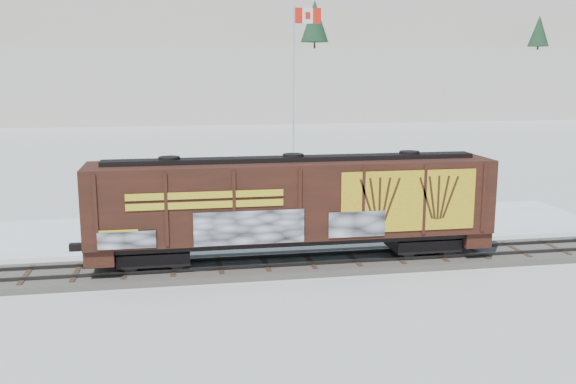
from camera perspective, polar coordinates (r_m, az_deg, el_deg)
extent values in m
plane|color=white|center=(28.53, -2.05, -6.82)|extent=(500.00, 500.00, 0.00)
cube|color=#59544C|center=(28.48, -2.05, -6.55)|extent=(50.00, 3.40, 0.28)
cube|color=#33302D|center=(27.74, -1.84, -6.57)|extent=(50.00, 0.10, 0.15)
cube|color=#33302D|center=(29.10, -2.26, -5.73)|extent=(50.00, 0.10, 0.15)
cube|color=white|center=(35.69, -3.75, -3.20)|extent=(40.00, 8.00, 0.03)
cube|color=white|center=(122.01, -8.46, 9.45)|extent=(360.00, 40.00, 12.00)
cube|color=white|center=(152.01, -8.89, 11.94)|extent=(360.00, 40.00, 24.00)
cube|color=white|center=(187.17, -9.21, 13.38)|extent=(360.00, 50.00, 35.00)
cone|color=#17311D|center=(120.05, 2.39, 14.94)|extent=(5.04, 5.04, 7.38)
cone|color=#17311D|center=(143.58, 21.41, 13.19)|extent=(4.20, 4.20, 6.15)
cube|color=black|center=(28.04, -11.81, -5.49)|extent=(3.00, 2.00, 0.90)
cube|color=black|center=(30.13, 11.84, -4.35)|extent=(3.00, 2.00, 0.90)
cylinder|color=black|center=(27.34, -13.86, -6.00)|extent=(0.90, 0.12, 0.90)
cube|color=black|center=(28.33, 0.46, -3.98)|extent=(17.54, 2.40, 0.25)
cube|color=#36160E|center=(27.94, 0.46, -0.52)|extent=(17.54, 3.00, 3.24)
cube|color=black|center=(27.65, 0.47, 2.98)|extent=(16.13, 0.90, 0.20)
cube|color=gold|center=(27.75, 10.71, -0.79)|extent=(5.96, 0.03, 2.62)
cube|color=gold|center=(25.93, -7.32, -0.71)|extent=(6.31, 0.02, 0.70)
cube|color=silver|center=(26.32, -3.43, -3.19)|extent=(4.56, 0.03, 1.40)
cylinder|color=silver|center=(44.00, 0.47, -0.38)|extent=(0.90, 0.90, 0.20)
cylinder|color=silver|center=(43.23, 0.48, 7.86)|extent=(0.14, 0.14, 12.83)
cube|color=red|center=(43.37, 0.96, 15.42)|extent=(0.50, 0.07, 1.00)
cube|color=white|center=(43.49, 1.77, 15.40)|extent=(0.70, 0.09, 1.00)
cube|color=red|center=(43.63, 2.64, 15.38)|extent=(0.50, 0.07, 1.00)
imported|color=silver|center=(34.18, -11.17, -2.55)|extent=(5.22, 3.23, 1.66)
imported|color=silver|center=(33.91, -6.10, -2.47)|extent=(5.30, 2.15, 1.71)
imported|color=black|center=(36.79, 9.39, -1.84)|extent=(4.73, 2.72, 1.29)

